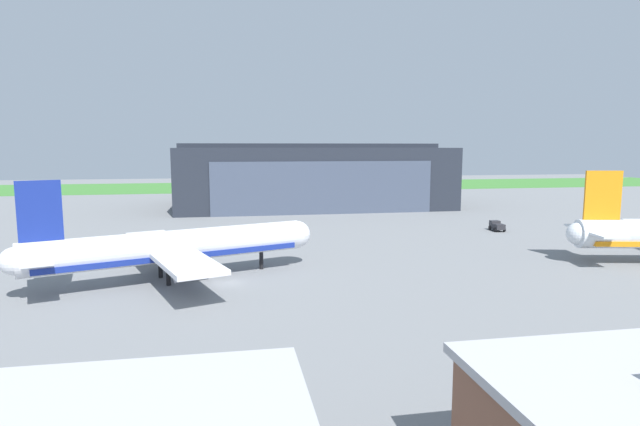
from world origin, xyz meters
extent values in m
plane|color=slate|center=(0.00, 0.00, 0.00)|extent=(440.00, 440.00, 0.00)
cube|color=#3F8034|center=(0.00, 155.76, 0.04)|extent=(440.00, 56.00, 0.08)
cube|color=#232833|center=(23.96, 82.73, 8.29)|extent=(73.65, 41.50, 16.59)
cube|color=#424C60|center=(23.96, 61.83, 6.63)|extent=(55.97, 0.30, 13.27)
cube|color=#232833|center=(23.96, 82.73, 17.19)|extent=(73.65, 9.96, 1.20)
cylinder|color=white|center=(-6.47, 2.64, 4.42)|extent=(34.14, 15.49, 3.99)
sphere|color=white|center=(9.93, 8.51, 4.42)|extent=(3.83, 3.83, 3.83)
sphere|color=white|center=(-22.87, -3.23, 4.42)|extent=(3.11, 3.11, 3.11)
cube|color=navy|center=(-6.47, 2.64, 3.32)|extent=(31.53, 14.59, 0.70)
cube|color=navy|center=(-20.25, -2.29, 9.80)|extent=(4.40, 1.90, 6.78)
cube|color=white|center=(-19.89, -5.34, 4.82)|extent=(4.83, 6.31, 0.28)
cube|color=white|center=(-21.91, 0.29, 4.82)|extent=(4.83, 6.31, 0.28)
cube|color=white|center=(-4.45, -5.08, 3.92)|extent=(9.87, 14.79, 0.56)
cube|color=white|center=(-9.81, 9.90, 3.92)|extent=(9.87, 14.79, 0.56)
cylinder|color=gray|center=(-4.06, -3.78, 2.52)|extent=(4.30, 3.34, 2.19)
cylinder|color=gray|center=(-8.68, 9.13, 2.52)|extent=(4.30, 3.34, 2.19)
cylinder|color=black|center=(4.68, 6.63, 1.21)|extent=(0.56, 0.56, 2.43)
cylinder|color=black|center=(-7.08, 0.20, 1.21)|extent=(0.56, 0.56, 2.43)
cylinder|color=black|center=(-8.49, 4.14, 1.21)|extent=(0.56, 0.56, 2.43)
sphere|color=silver|center=(50.38, 2.39, 4.29)|extent=(3.25, 3.25, 3.25)
cube|color=orange|center=(53.49, 1.73, 9.92)|extent=(5.13, 1.46, 7.09)
cube|color=silver|center=(52.07, -1.15, 4.71)|extent=(4.70, 6.45, 0.28)
cube|color=silver|center=(53.36, 4.95, 4.71)|extent=(4.70, 6.45, 0.28)
cube|color=#2D2D33|center=(53.65, 31.64, 1.21)|extent=(1.92, 1.60, 1.51)
cube|color=#28282D|center=(53.52, 29.80, 0.99)|extent=(1.97, 2.34, 1.07)
cylinder|color=black|center=(54.65, 31.57, 0.45)|extent=(0.32, 0.92, 0.90)
cylinder|color=black|center=(52.65, 31.71, 0.45)|extent=(0.32, 0.92, 0.90)
cylinder|color=black|center=(54.49, 29.36, 0.45)|extent=(0.32, 0.92, 0.90)
cylinder|color=black|center=(52.50, 29.50, 0.45)|extent=(0.32, 0.92, 0.90)
camera|label=1|loc=(0.39, -62.88, 16.85)|focal=28.61mm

